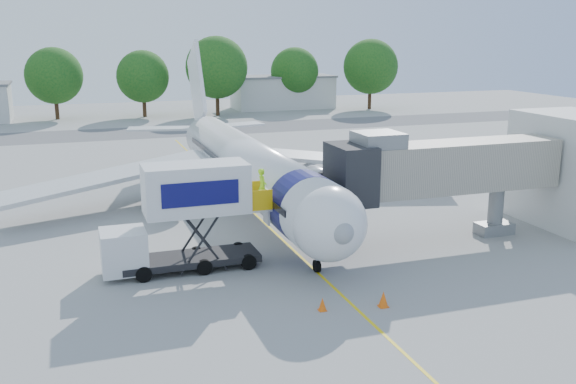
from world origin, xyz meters
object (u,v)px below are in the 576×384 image
object	(u,v)px
aircraft	(246,165)
ground_tug	(355,304)
jet_bridge	(432,169)
catering_hiloader	(184,218)

from	to	relation	value
aircraft	ground_tug	world-z (taller)	aircraft
jet_bridge	ground_tug	distance (m)	12.56
catering_hiloader	jet_bridge	bearing A→B (deg)	0.01
ground_tug	aircraft	bearing A→B (deg)	113.04
jet_bridge	catering_hiloader	world-z (taller)	jet_bridge
jet_bridge	catering_hiloader	size ratio (longest dim) A/B	1.62
jet_bridge	aircraft	bearing A→B (deg)	125.70
aircraft	catering_hiloader	world-z (taller)	aircraft
ground_tug	jet_bridge	bearing A→B (deg)	69.23
aircraft	ground_tug	bearing A→B (deg)	-91.78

